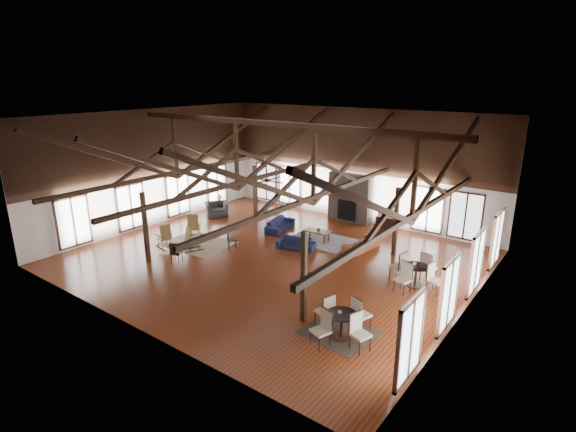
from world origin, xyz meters
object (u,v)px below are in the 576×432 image
Objects in this scene: sofa_navy_left at (280,225)px; tv_console at (387,223)px; sofa_navy_front at (296,244)px; cafe_table_far at (416,272)px; armchair at (217,209)px; cafe_table_near at (342,321)px; sofa_orange at (361,243)px; coffee_table at (317,232)px.

sofa_navy_left is 5.56m from tv_console.
cafe_table_far reaches higher than sofa_navy_front.
cafe_table_near reaches higher than armchair.
sofa_navy_left is at bearing 127.88° from sofa_navy_front.
cafe_table_near reaches higher than sofa_navy_left.
sofa_navy_left is 1.00× the size of sofa_orange.
sofa_navy_front is 2.96m from sofa_orange.
cafe_table_near is at bearing -54.01° from coffee_table.
sofa_orange is 0.89× the size of cafe_table_far.
sofa_orange reaches higher than tv_console.
armchair is at bearing 81.55° from sofa_navy_left.
sofa_navy_left and sofa_orange have the same top height.
tv_console is at bearing -60.22° from sofa_navy_left.
armchair is 12.52m from cafe_table_far.
sofa_orange is 2.28m from coffee_table.
sofa_orange is at bearing -84.00° from tv_console.
coffee_table is 8.42m from cafe_table_near.
tv_console is (-3.29, 10.38, -0.28)m from cafe_table_near.
cafe_table_near reaches higher than tv_console.
sofa_navy_front is at bearing 136.25° from cafe_table_near.
sofa_navy_front is 5.85m from cafe_table_far.
armchair is 0.53× the size of cafe_table_far.
sofa_navy_front is 5.65m from tv_console.
sofa_navy_front is at bearing -111.22° from tv_console.
cafe_table_near is (5.34, -5.11, 0.30)m from sofa_navy_front.
coffee_table is at bearing 69.17° from sofa_navy_front.
cafe_table_far is at bearing -19.36° from sofa_navy_front.
cafe_table_far reaches higher than tv_console.
sofa_orange is 1.81× the size of tv_console.
cafe_table_near reaches higher than sofa_navy_front.
sofa_navy_left is at bearing 138.05° from cafe_table_near.
armchair reaches higher than sofa_orange.
sofa_orange is at bearing 20.26° from sofa_navy_front.
cafe_table_near is at bearing 29.68° from sofa_orange.
coffee_table is at bearing -53.17° from armchair.
coffee_table is (0.15, 1.52, 0.18)m from sofa_navy_front.
coffee_table is (2.33, -0.12, 0.14)m from sofa_navy_left.
sofa_orange reaches higher than coffee_table.
sofa_orange is at bearing -100.00° from sofa_navy_left.
cafe_table_far is at bearing -56.51° from tv_console.
sofa_navy_left reaches higher than tv_console.
cafe_table_far is 6.85m from tv_console.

